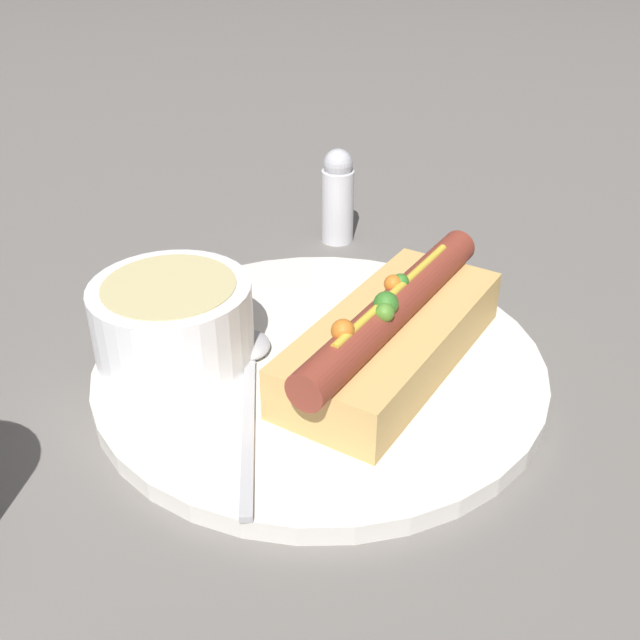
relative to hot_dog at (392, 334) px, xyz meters
name	(u,v)px	position (x,y,z in m)	size (l,w,h in m)	color
ground_plane	(320,374)	(-0.02, 0.04, -0.04)	(4.00, 4.00, 0.00)	slate
dinner_plate	(320,366)	(-0.02, 0.04, -0.03)	(0.29, 0.29, 0.01)	white
hot_dog	(392,334)	(0.00, 0.00, 0.00)	(0.20, 0.09, 0.06)	#DBAD60
soup_bowl	(173,318)	(-0.08, 0.11, 0.01)	(0.10, 0.10, 0.05)	white
spoon	(250,369)	(-0.06, 0.06, -0.02)	(0.13, 0.12, 0.01)	#B7B7BC
salt_shaker	(338,196)	(0.14, 0.15, 0.01)	(0.03, 0.03, 0.08)	silver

